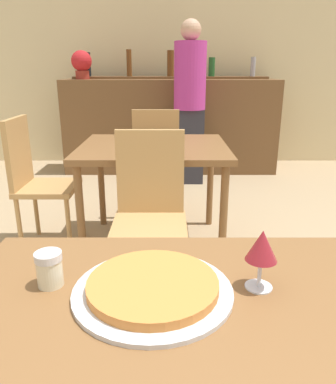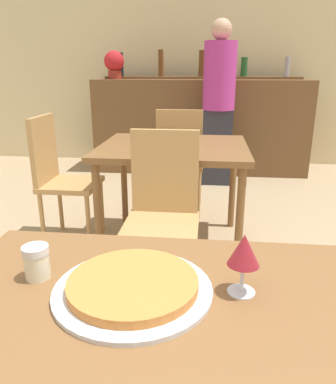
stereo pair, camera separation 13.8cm
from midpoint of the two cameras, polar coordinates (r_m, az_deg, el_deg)
name	(u,v)px [view 2 (the right image)]	position (r m, az deg, el deg)	size (l,w,h in m)	color
wall_back	(203,56)	(5.22, 6.14, 19.92)	(8.00, 0.05, 2.80)	beige
dining_table_near	(158,333)	(0.97, 2.72, -20.85)	(1.14, 0.74, 0.72)	brown
dining_table_far	(173,157)	(2.61, 2.34, 5.37)	(1.01, 0.88, 0.75)	brown
bar_counter	(200,126)	(4.76, 5.76, 9.95)	(2.60, 0.56, 1.12)	brown
bar_back_shelf	(200,74)	(4.85, 5.76, 17.47)	(2.39, 0.24, 0.34)	brown
chair_far_side_front	(163,205)	(2.07, 1.13, -2.05)	(0.40, 0.40, 0.94)	tan
chair_far_side_back	(180,156)	(3.23, 3.06, 5.45)	(0.40, 0.40, 0.94)	tan
chair_far_side_left	(59,172)	(2.82, -14.98, 2.94)	(0.40, 0.40, 0.94)	tan
pizza_tray	(133,286)	(0.96, -1.18, -14.25)	(0.40, 0.40, 0.04)	silver
cheese_shaker	(37,262)	(1.04, -15.82, -10.32)	(0.07, 0.07, 0.09)	beige
person_standing	(219,99)	(4.14, 8.71, 13.85)	(0.34, 0.34, 1.73)	#2D2D38
wine_glass	(244,252)	(0.94, 15.67, -8.85)	(0.08, 0.08, 0.16)	silver
potted_plant	(114,63)	(4.79, -7.35, 18.89)	(0.24, 0.24, 0.33)	maroon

